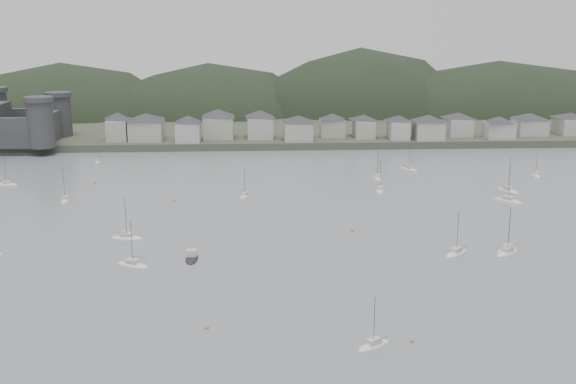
{
  "coord_description": "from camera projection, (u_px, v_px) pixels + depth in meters",
  "views": [
    {
      "loc": [
        -10.27,
        -109.55,
        51.56
      ],
      "look_at": [
        0.0,
        75.0,
        6.0
      ],
      "focal_mm": 43.39,
      "sensor_mm": 36.0,
      "label": 1
    }
  ],
  "objects": [
    {
      "name": "far_shore_land",
      "position": [
        267.0,
        109.0,
        404.73
      ],
      "size": [
        900.0,
        250.0,
        3.0
      ],
      "primitive_type": "cube",
      "color": "#383D2D",
      "rests_on": "ground"
    },
    {
      "name": "motor_launch_far",
      "position": [
        192.0,
        258.0,
        154.57
      ],
      "size": [
        2.8,
        7.72,
        3.85
      ],
      "rotation": [
        0.0,
        0.0,
        3.14
      ],
      "color": "black",
      "rests_on": "ground"
    },
    {
      "name": "mooring_buoys",
      "position": [
        175.0,
        246.0,
        163.39
      ],
      "size": [
        105.07,
        120.76,
        0.7
      ],
      "color": "#AE663A",
      "rests_on": "ground"
    },
    {
      "name": "waterfront_town",
      "position": [
        392.0,
        124.0,
        297.49
      ],
      "size": [
        451.48,
        28.46,
        12.92
      ],
      "color": "#A09E92",
      "rests_on": "far_shore_land"
    },
    {
      "name": "moored_fleet",
      "position": [
        180.0,
        221.0,
        183.93
      ],
      "size": [
        222.72,
        162.37,
        13.23
      ],
      "color": "silver",
      "rests_on": "ground"
    },
    {
      "name": "forested_ridge",
      "position": [
        277.0,
        138.0,
        383.23
      ],
      "size": [
        851.55,
        103.94,
        102.57
      ],
      "color": "black",
      "rests_on": "ground"
    },
    {
      "name": "ground",
      "position": [
        312.0,
        330.0,
        119.1
      ],
      "size": [
        900.0,
        900.0,
        0.0
      ],
      "primitive_type": "plane",
      "color": "slate",
      "rests_on": "ground"
    },
    {
      "name": "sailboat_lead",
      "position": [
        507.0,
        253.0,
        158.3
      ],
      "size": [
        7.49,
        6.25,
        10.24
      ],
      "rotation": [
        0.0,
        0.0,
        5.32
      ],
      "color": "silver",
      "rests_on": "ground"
    }
  ]
}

